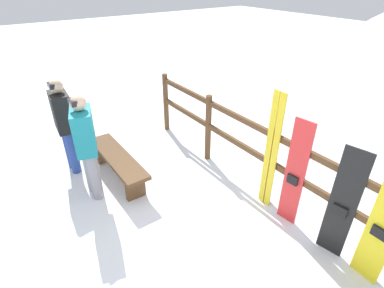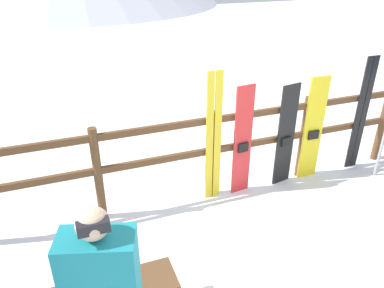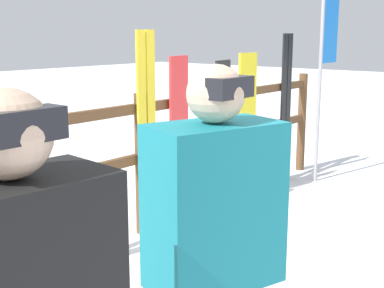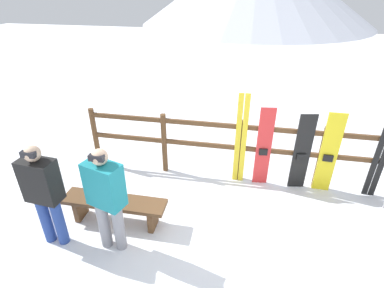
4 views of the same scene
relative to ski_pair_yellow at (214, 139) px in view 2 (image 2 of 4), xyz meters
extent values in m
plane|color=white|center=(-0.02, -1.58, -0.84)|extent=(40.00, 40.00, 0.00)
cylinder|color=brown|center=(-1.40, 0.05, -0.25)|extent=(0.10, 0.10, 1.18)
cylinder|color=brown|center=(-0.02, 0.05, -0.25)|extent=(0.10, 0.10, 1.18)
cylinder|color=brown|center=(1.36, 0.05, -0.25)|extent=(0.10, 0.10, 1.18)
cylinder|color=brown|center=(2.74, 0.05, -0.25)|extent=(0.10, 0.10, 1.18)
cube|color=brown|center=(-0.02, 0.05, -0.19)|extent=(5.52, 0.05, 0.08)
cube|color=brown|center=(-0.02, 0.05, 0.22)|extent=(5.52, 0.05, 0.08)
cube|color=teal|center=(-1.60, -1.90, 0.21)|extent=(0.53, 0.39, 0.60)
sphere|color=#D8B293|center=(-1.60, -1.90, 0.61)|extent=(0.20, 0.20, 0.20)
cube|color=black|center=(-1.60, -1.96, 0.64)|extent=(0.18, 0.07, 0.07)
cube|color=yellow|center=(-0.05, 0.00, 0.00)|extent=(0.09, 0.02, 1.69)
cube|color=yellow|center=(0.05, 0.00, 0.00)|extent=(0.09, 0.02, 1.69)
cube|color=red|center=(0.40, 0.00, -0.11)|extent=(0.26, 0.06, 1.47)
cube|color=black|center=(0.40, -0.03, -0.18)|extent=(0.14, 0.05, 0.12)
cube|color=black|center=(1.04, 0.00, -0.14)|extent=(0.29, 0.08, 1.41)
cube|color=black|center=(1.04, -0.03, -0.21)|extent=(0.16, 0.06, 0.12)
cube|color=yellow|center=(1.46, 0.00, -0.11)|extent=(0.29, 0.03, 1.47)
cube|color=black|center=(1.46, -0.03, -0.18)|extent=(0.16, 0.03, 0.12)
cube|color=black|center=(2.19, 0.00, -0.02)|extent=(0.09, 0.02, 1.66)
cube|color=black|center=(2.30, 0.00, -0.02)|extent=(0.09, 0.02, 1.66)
camera|label=1|loc=(2.10, -2.76, 2.07)|focal=28.00mm
camera|label=2|loc=(-1.65, -3.70, 2.01)|focal=35.00mm
camera|label=3|loc=(-3.06, -3.00, 0.82)|focal=50.00mm
camera|label=4|loc=(0.04, -4.62, 2.45)|focal=28.00mm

